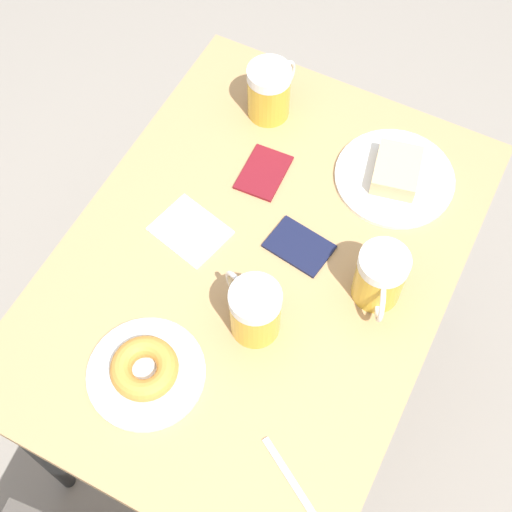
{
  "coord_description": "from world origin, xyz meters",
  "views": [
    {
      "loc": [
        -0.31,
        0.61,
        2.02
      ],
      "look_at": [
        0.0,
        0.0,
        0.79
      ],
      "focal_mm": 50.0,
      "sensor_mm": 36.0,
      "label": 1
    }
  ],
  "objects_px": {
    "plate_with_donut": "(145,370)",
    "napkin_folded": "(191,230)",
    "beer_mug_center": "(254,310)",
    "beer_mug_right": "(380,277)",
    "plate_with_cake": "(395,175)",
    "fork": "(292,482)",
    "beer_mug_left": "(270,91)",
    "passport_near_edge": "(299,246)",
    "passport_far_edge": "(264,172)"
  },
  "relations": [
    {
      "from": "plate_with_donut",
      "to": "plate_with_cake",
      "type": "bearing_deg",
      "value": -111.38
    },
    {
      "from": "beer_mug_center",
      "to": "beer_mug_right",
      "type": "distance_m",
      "value": 0.24
    },
    {
      "from": "plate_with_donut",
      "to": "passport_far_edge",
      "type": "xyz_separation_m",
      "value": [
        0.01,
        -0.5,
        -0.02
      ]
    },
    {
      "from": "napkin_folded",
      "to": "passport_far_edge",
      "type": "xyz_separation_m",
      "value": [
        -0.07,
        -0.2,
        0.0
      ]
    },
    {
      "from": "plate_with_cake",
      "to": "passport_near_edge",
      "type": "distance_m",
      "value": 0.27
    },
    {
      "from": "napkin_folded",
      "to": "fork",
      "type": "distance_m",
      "value": 0.54
    },
    {
      "from": "beer_mug_right",
      "to": "passport_far_edge",
      "type": "distance_m",
      "value": 0.36
    },
    {
      "from": "plate_with_cake",
      "to": "plate_with_donut",
      "type": "xyz_separation_m",
      "value": [
        0.24,
        0.62,
        0.0
      ]
    },
    {
      "from": "beer_mug_left",
      "to": "napkin_folded",
      "type": "xyz_separation_m",
      "value": [
        0.0,
        0.36,
        -0.06
      ]
    },
    {
      "from": "plate_with_donut",
      "to": "beer_mug_right",
      "type": "height_order",
      "value": "beer_mug_right"
    },
    {
      "from": "plate_with_donut",
      "to": "beer_mug_center",
      "type": "distance_m",
      "value": 0.23
    },
    {
      "from": "beer_mug_right",
      "to": "beer_mug_center",
      "type": "bearing_deg",
      "value": 43.17
    },
    {
      "from": "plate_with_donut",
      "to": "beer_mug_left",
      "type": "xyz_separation_m",
      "value": [
        0.08,
        -0.66,
        0.05
      ]
    },
    {
      "from": "beer_mug_center",
      "to": "beer_mug_right",
      "type": "relative_size",
      "value": 0.97
    },
    {
      "from": "beer_mug_center",
      "to": "napkin_folded",
      "type": "distance_m",
      "value": 0.26
    },
    {
      "from": "fork",
      "to": "plate_with_cake",
      "type": "bearing_deg",
      "value": -83.1
    },
    {
      "from": "plate_with_cake",
      "to": "passport_near_edge",
      "type": "xyz_separation_m",
      "value": [
        0.11,
        0.25,
        -0.01
      ]
    },
    {
      "from": "passport_far_edge",
      "to": "napkin_folded",
      "type": "bearing_deg",
      "value": 70.98
    },
    {
      "from": "beer_mug_right",
      "to": "passport_far_edge",
      "type": "bearing_deg",
      "value": -25.85
    },
    {
      "from": "plate_with_cake",
      "to": "passport_near_edge",
      "type": "bearing_deg",
      "value": 66.2
    },
    {
      "from": "plate_with_cake",
      "to": "beer_mug_center",
      "type": "bearing_deg",
      "value": 75.89
    },
    {
      "from": "beer_mug_left",
      "to": "fork",
      "type": "height_order",
      "value": "beer_mug_left"
    },
    {
      "from": "beer_mug_center",
      "to": "passport_far_edge",
      "type": "xyz_separation_m",
      "value": [
        0.14,
        -0.32,
        -0.06
      ]
    },
    {
      "from": "plate_with_cake",
      "to": "beer_mug_center",
      "type": "xyz_separation_m",
      "value": [
        0.11,
        0.44,
        0.05
      ]
    },
    {
      "from": "fork",
      "to": "passport_near_edge",
      "type": "height_order",
      "value": "passport_near_edge"
    },
    {
      "from": "beer_mug_left",
      "to": "fork",
      "type": "xyz_separation_m",
      "value": [
        -0.4,
        0.71,
        -0.06
      ]
    },
    {
      "from": "plate_with_donut",
      "to": "passport_near_edge",
      "type": "relative_size",
      "value": 1.59
    },
    {
      "from": "fork",
      "to": "plate_with_donut",
      "type": "bearing_deg",
      "value": -9.02
    },
    {
      "from": "plate_with_cake",
      "to": "beer_mug_left",
      "type": "xyz_separation_m",
      "value": [
        0.32,
        -0.05,
        0.05
      ]
    },
    {
      "from": "beer_mug_left",
      "to": "passport_near_edge",
      "type": "xyz_separation_m",
      "value": [
        -0.21,
        0.29,
        -0.06
      ]
    },
    {
      "from": "plate_with_donut",
      "to": "napkin_folded",
      "type": "height_order",
      "value": "plate_with_donut"
    },
    {
      "from": "plate_with_cake",
      "to": "napkin_folded",
      "type": "xyz_separation_m",
      "value": [
        0.32,
        0.31,
        -0.01
      ]
    },
    {
      "from": "plate_with_donut",
      "to": "beer_mug_left",
      "type": "height_order",
      "value": "beer_mug_left"
    },
    {
      "from": "plate_with_cake",
      "to": "beer_mug_right",
      "type": "xyz_separation_m",
      "value": [
        -0.07,
        0.27,
        0.05
      ]
    },
    {
      "from": "beer_mug_right",
      "to": "plate_with_donut",
      "type": "bearing_deg",
      "value": 48.14
    },
    {
      "from": "passport_far_edge",
      "to": "beer_mug_left",
      "type": "bearing_deg",
      "value": -67.18
    },
    {
      "from": "plate_with_cake",
      "to": "passport_far_edge",
      "type": "distance_m",
      "value": 0.28
    },
    {
      "from": "beer_mug_center",
      "to": "fork",
      "type": "height_order",
      "value": "beer_mug_center"
    },
    {
      "from": "fork",
      "to": "napkin_folded",
      "type": "bearing_deg",
      "value": -41.44
    },
    {
      "from": "plate_with_donut",
      "to": "passport_far_edge",
      "type": "distance_m",
      "value": 0.5
    },
    {
      "from": "beer_mug_right",
      "to": "plate_with_cake",
      "type": "bearing_deg",
      "value": -75.92
    },
    {
      "from": "beer_mug_center",
      "to": "passport_far_edge",
      "type": "relative_size",
      "value": 1.02
    },
    {
      "from": "fork",
      "to": "passport_near_edge",
      "type": "xyz_separation_m",
      "value": [
        0.19,
        -0.42,
        0.0
      ]
    },
    {
      "from": "plate_with_donut",
      "to": "beer_mug_left",
      "type": "distance_m",
      "value": 0.67
    },
    {
      "from": "fork",
      "to": "passport_near_edge",
      "type": "bearing_deg",
      "value": -65.93
    },
    {
      "from": "beer_mug_right",
      "to": "passport_far_edge",
      "type": "relative_size",
      "value": 1.05
    },
    {
      "from": "beer_mug_right",
      "to": "beer_mug_left",
      "type": "bearing_deg",
      "value": -39.05
    },
    {
      "from": "beer_mug_center",
      "to": "fork",
      "type": "bearing_deg",
      "value": 129.8
    },
    {
      "from": "beer_mug_left",
      "to": "napkin_folded",
      "type": "distance_m",
      "value": 0.36
    },
    {
      "from": "beer_mug_center",
      "to": "passport_far_edge",
      "type": "height_order",
      "value": "beer_mug_center"
    }
  ]
}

